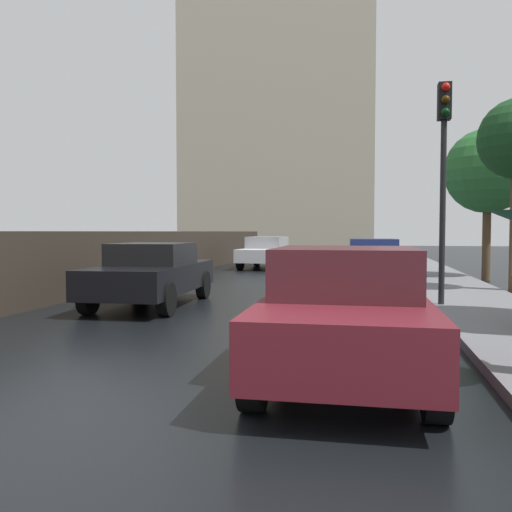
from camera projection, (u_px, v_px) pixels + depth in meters
The scene contains 8 objects.
ground at pixel (29, 436), 4.28m from camera, with size 120.00×120.00×0.00m, color black.
car_black_mid_road at pixel (152, 273), 11.80m from camera, with size 2.01×4.38×1.40m.
car_white_far_ahead at pixel (267, 251), 24.08m from camera, with size 2.01×4.55×1.42m.
car_maroon_behind_camera at pixel (345, 312), 5.97m from camera, with size 1.87×3.94×1.47m.
car_blue_far_lane at pixel (373, 259), 17.71m from camera, with size 1.95×4.00×1.41m.
traffic_light at pixel (444, 152), 10.87m from camera, with size 0.26×0.39×4.55m.
street_tree_near at pixel (488, 171), 17.71m from camera, with size 2.83×2.83×5.11m.
distant_tower at pixel (280, 65), 45.62m from camera, with size 16.01×12.17×31.99m.
Camera 1 is at (2.65, -3.76, 1.65)m, focal length 37.16 mm.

